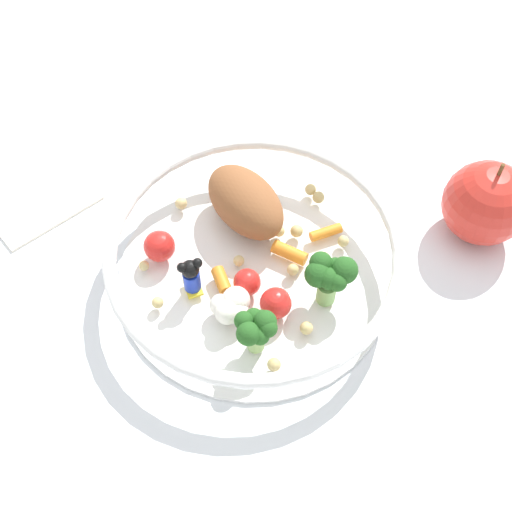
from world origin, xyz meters
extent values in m
plane|color=white|center=(0.00, 0.00, 0.00)|extent=(2.40, 2.40, 0.00)
cylinder|color=white|center=(0.00, 0.01, 0.00)|extent=(0.25, 0.25, 0.01)
torus|color=white|center=(0.00, 0.01, 0.04)|extent=(0.26, 0.26, 0.01)
ellipsoid|color=brown|center=(-0.05, -0.03, 0.03)|extent=(0.09, 0.11, 0.05)
cylinder|color=#7FAD5B|center=(0.00, 0.08, 0.02)|extent=(0.02, 0.02, 0.02)
sphere|color=#23561E|center=(0.00, 0.08, 0.04)|extent=(0.02, 0.02, 0.02)
sphere|color=#23561E|center=(0.00, 0.08, 0.04)|extent=(0.02, 0.02, 0.02)
sphere|color=#23561E|center=(-0.01, 0.09, 0.04)|extent=(0.02, 0.02, 0.02)
sphere|color=#23561E|center=(-0.01, 0.08, 0.04)|extent=(0.02, 0.02, 0.02)
sphere|color=#23561E|center=(-0.01, 0.07, 0.05)|extent=(0.02, 0.02, 0.02)
sphere|color=#23561E|center=(0.00, 0.07, 0.04)|extent=(0.02, 0.02, 0.02)
cylinder|color=#8EB766|center=(0.07, 0.04, 0.02)|extent=(0.01, 0.01, 0.02)
sphere|color=#23561E|center=(0.08, 0.04, 0.05)|extent=(0.02, 0.02, 0.02)
sphere|color=#23561E|center=(0.07, 0.05, 0.04)|extent=(0.02, 0.02, 0.02)
sphere|color=#23561E|center=(0.07, 0.05, 0.05)|extent=(0.02, 0.02, 0.02)
sphere|color=#23561E|center=(0.06, 0.05, 0.05)|extent=(0.02, 0.02, 0.02)
sphere|color=#23561E|center=(0.06, 0.04, 0.04)|extent=(0.02, 0.02, 0.02)
sphere|color=#23561E|center=(0.06, 0.04, 0.04)|extent=(0.02, 0.02, 0.02)
sphere|color=#23561E|center=(0.07, 0.03, 0.05)|extent=(0.02, 0.02, 0.02)
sphere|color=#23561E|center=(0.07, 0.04, 0.04)|extent=(0.01, 0.01, 0.01)
sphere|color=white|center=(0.06, 0.01, 0.02)|extent=(0.02, 0.02, 0.02)
sphere|color=white|center=(0.05, 0.01, 0.02)|extent=(0.02, 0.02, 0.02)
sphere|color=white|center=(0.04, 0.01, 0.02)|extent=(0.02, 0.02, 0.02)
sphere|color=white|center=(0.05, 0.00, 0.02)|extent=(0.02, 0.02, 0.02)
cube|color=yellow|center=(0.04, -0.03, 0.01)|extent=(0.02, 0.02, 0.00)
cylinder|color=#1933B2|center=(0.04, -0.03, 0.02)|extent=(0.02, 0.02, 0.02)
sphere|color=black|center=(0.04, -0.03, 0.04)|extent=(0.02, 0.02, 0.02)
sphere|color=black|center=(0.04, -0.03, 0.05)|extent=(0.01, 0.01, 0.01)
sphere|color=black|center=(0.05, -0.04, 0.05)|extent=(0.01, 0.01, 0.01)
cylinder|color=orange|center=(-0.06, 0.05, 0.01)|extent=(0.03, 0.03, 0.01)
cylinder|color=orange|center=(0.03, -0.01, 0.01)|extent=(0.03, 0.03, 0.01)
cylinder|color=orange|center=(-0.03, 0.03, 0.02)|extent=(0.01, 0.03, 0.01)
sphere|color=red|center=(0.02, 0.01, 0.02)|extent=(0.02, 0.02, 0.02)
sphere|color=red|center=(0.02, -0.08, 0.02)|extent=(0.03, 0.03, 0.03)
sphere|color=red|center=(0.03, 0.04, 0.02)|extent=(0.03, 0.03, 0.03)
sphere|color=#D1B775|center=(0.04, -0.08, 0.01)|extent=(0.01, 0.01, 0.01)
sphere|color=#D1B775|center=(0.00, -0.01, 0.01)|extent=(0.01, 0.01, 0.01)
sphere|color=#D1B775|center=(-0.04, -0.09, 0.01)|extent=(0.01, 0.01, 0.01)
sphere|color=tan|center=(-0.06, 0.07, 0.01)|extent=(0.01, 0.01, 0.01)
sphere|color=tan|center=(0.07, -0.05, 0.01)|extent=(0.01, 0.01, 0.01)
sphere|color=tan|center=(0.04, 0.07, 0.01)|extent=(0.01, 0.01, 0.01)
sphere|color=#D1B775|center=(-0.09, -0.05, 0.01)|extent=(0.01, 0.01, 0.01)
sphere|color=#D1B775|center=(-0.05, 0.01, 0.01)|extent=(0.01, 0.01, 0.01)
sphere|color=tan|center=(-0.05, 0.03, 0.01)|extent=(0.01, 0.01, 0.01)
sphere|color=tan|center=(0.08, 0.06, 0.01)|extent=(0.01, 0.01, 0.01)
sphere|color=#D1B775|center=(-0.11, 0.02, 0.01)|extent=(0.01, 0.01, 0.01)
sphere|color=#D1B775|center=(-0.04, 0.06, 0.01)|extent=(0.01, 0.01, 0.01)
sphere|color=tan|center=(-0.10, 0.03, 0.01)|extent=(0.01, 0.01, 0.01)
sphere|color=tan|center=(-0.01, 0.04, 0.01)|extent=(0.01, 0.01, 0.01)
sphere|color=red|center=(-0.14, 0.17, 0.04)|extent=(0.08, 0.08, 0.08)
cylinder|color=brown|center=(-0.14, 0.17, 0.08)|extent=(0.00, 0.00, 0.01)
cube|color=silver|center=(0.00, -0.26, 0.00)|extent=(0.15, 0.18, 0.01)
camera|label=1|loc=(0.29, 0.15, 0.50)|focal=45.12mm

